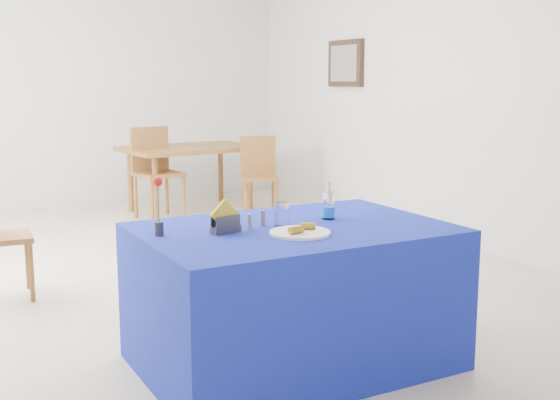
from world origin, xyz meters
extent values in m
plane|color=beige|center=(0.00, 0.00, 0.00)|extent=(7.00, 7.00, 0.00)
plane|color=silver|center=(0.00, 3.50, 1.40)|extent=(5.00, 0.00, 5.00)
plane|color=silver|center=(2.50, 0.00, 1.40)|extent=(0.00, 7.00, 7.00)
cube|color=black|center=(2.47, 1.60, 1.70)|extent=(0.06, 0.64, 0.52)
cube|color=#998C66|center=(2.44, 1.60, 1.70)|extent=(0.02, 0.52, 0.40)
cylinder|color=white|center=(-0.30, -2.15, 0.77)|extent=(0.31, 0.31, 0.01)
cylinder|color=white|center=(-0.28, -1.94, 0.82)|extent=(0.08, 0.08, 0.13)
cylinder|color=gray|center=(-0.48, -1.94, 0.80)|extent=(0.03, 0.03, 0.08)
cylinder|color=slate|center=(-0.37, -1.88, 0.80)|extent=(0.03, 0.03, 0.08)
cube|color=#102495|center=(-0.23, -1.97, 0.38)|extent=(1.60, 1.10, 0.76)
cylinder|color=white|center=(0.04, -1.88, 0.83)|extent=(0.07, 0.07, 0.15)
cylinder|color=blue|center=(0.04, -1.88, 0.80)|extent=(0.07, 0.07, 0.06)
cylinder|color=silver|center=(0.04, -1.88, 0.94)|extent=(0.03, 0.03, 0.05)
cylinder|color=silver|center=(0.04, -1.88, 0.97)|extent=(0.03, 0.03, 0.01)
cube|color=#38373C|center=(-0.61, -1.94, 0.78)|extent=(0.16, 0.09, 0.03)
cube|color=#36353A|center=(-0.61, -1.96, 0.81)|extent=(0.14, 0.03, 0.09)
cube|color=#35353A|center=(-0.61, -1.91, 0.81)|extent=(0.14, 0.03, 0.09)
cube|color=gold|center=(-0.61, -1.94, 0.85)|extent=(0.16, 0.02, 0.16)
cylinder|color=#242529|center=(-0.93, -1.85, 0.80)|extent=(0.04, 0.04, 0.07)
cylinder|color=#196625|center=(-0.93, -1.85, 0.91)|extent=(0.01, 0.01, 0.22)
sphere|color=red|center=(-0.93, -1.85, 1.03)|extent=(0.05, 0.05, 0.05)
cube|color=brown|center=(0.93, 2.51, 0.73)|extent=(1.58, 1.10, 0.05)
cylinder|color=brown|center=(0.36, 2.10, 0.35)|extent=(0.06, 0.06, 0.71)
cylinder|color=brown|center=(1.56, 2.22, 0.35)|extent=(0.06, 0.06, 0.71)
cylinder|color=brown|center=(0.29, 2.80, 0.35)|extent=(0.06, 0.06, 0.71)
cylinder|color=brown|center=(1.49, 2.91, 0.35)|extent=(0.06, 0.06, 0.71)
cylinder|color=brown|center=(0.28, 1.97, 0.24)|extent=(0.04, 0.04, 0.48)
cylinder|color=brown|center=(0.66, 2.03, 0.24)|extent=(0.04, 0.04, 0.48)
cylinder|color=brown|center=(0.22, 2.35, 0.24)|extent=(0.04, 0.04, 0.48)
cylinder|color=brown|center=(0.60, 2.41, 0.24)|extent=(0.04, 0.04, 0.48)
cube|color=brown|center=(0.44, 2.19, 0.50)|extent=(0.51, 0.51, 0.04)
cube|color=brown|center=(0.41, 2.39, 0.76)|extent=(0.45, 0.11, 0.49)
cylinder|color=brown|center=(1.24, 1.67, 0.21)|extent=(0.03, 0.03, 0.43)
cylinder|color=brown|center=(1.56, 1.55, 0.21)|extent=(0.03, 0.03, 0.43)
cylinder|color=brown|center=(1.36, 1.99, 0.21)|extent=(0.03, 0.03, 0.43)
cylinder|color=brown|center=(1.68, 1.87, 0.21)|extent=(0.03, 0.03, 0.43)
cube|color=brown|center=(1.46, 1.77, 0.44)|extent=(0.52, 0.52, 0.04)
cube|color=brown|center=(1.52, 1.94, 0.68)|extent=(0.39, 0.18, 0.44)
cylinder|color=brown|center=(-1.30, -0.19, 0.21)|extent=(0.03, 0.03, 0.42)
cylinder|color=brown|center=(-1.28, 0.14, 0.21)|extent=(0.03, 0.03, 0.42)
cube|color=brown|center=(-1.46, -0.01, 0.44)|extent=(0.42, 0.42, 0.04)
cylinder|color=gold|center=(-0.34, -2.18, 0.79)|extent=(0.08, 0.05, 0.04)
cylinder|color=beige|center=(-0.30, -2.18, 0.79)|extent=(0.01, 0.03, 0.03)
cylinder|color=gold|center=(-0.24, -2.13, 0.79)|extent=(0.08, 0.06, 0.04)
cylinder|color=beige|center=(-0.21, -2.14, 0.79)|extent=(0.01, 0.03, 0.03)
camera|label=1|loc=(-2.03, -5.12, 1.53)|focal=45.00mm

